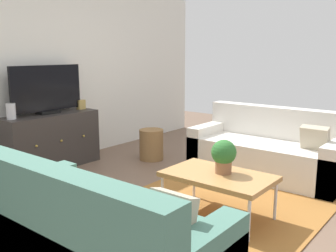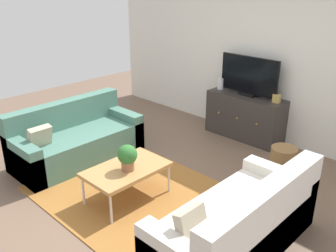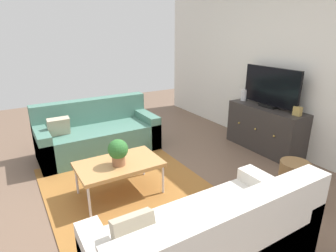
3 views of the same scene
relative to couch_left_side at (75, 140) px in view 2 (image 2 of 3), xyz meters
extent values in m
plane|color=brown|center=(1.43, 0.10, -0.28)|extent=(10.00, 10.00, 0.00)
cube|color=silver|center=(1.43, 2.65, 1.07)|extent=(6.40, 0.12, 2.70)
cube|color=#9E662D|center=(1.43, -0.05, -0.28)|extent=(2.50, 1.90, 0.01)
cube|color=#4C7A6B|center=(0.08, 0.00, -0.06)|extent=(0.82, 1.83, 0.43)
cube|color=#4C7A6B|center=(-0.23, 0.00, 0.13)|extent=(0.20, 1.83, 0.83)
cube|color=#4C7A6B|center=(0.08, 0.83, 0.00)|extent=(0.82, 0.18, 0.55)
cube|color=#4C7A6B|center=(0.08, -0.82, 0.00)|extent=(0.82, 0.18, 0.55)
cube|color=#B2A58C|center=(0.13, -0.58, 0.27)|extent=(0.18, 0.30, 0.32)
cube|color=silver|center=(2.78, 0.00, -0.06)|extent=(0.82, 1.83, 0.43)
cube|color=silver|center=(3.09, 0.00, 0.13)|extent=(0.20, 1.83, 0.83)
cube|color=silver|center=(2.78, 0.83, 0.00)|extent=(0.82, 0.18, 0.55)
cube|color=#B2A58C|center=(2.73, -0.58, 0.27)|extent=(0.18, 0.30, 0.32)
cube|color=#B7844C|center=(1.37, -0.16, 0.12)|extent=(0.60, 0.97, 0.04)
cylinder|color=silver|center=(1.11, -0.61, -0.09)|extent=(0.03, 0.03, 0.38)
cylinder|color=silver|center=(1.63, -0.61, -0.09)|extent=(0.03, 0.03, 0.38)
cylinder|color=silver|center=(1.11, 0.28, -0.09)|extent=(0.03, 0.03, 0.38)
cylinder|color=silver|center=(1.63, 0.28, -0.09)|extent=(0.03, 0.03, 0.38)
cylinder|color=#936042|center=(1.42, -0.18, 0.19)|extent=(0.15, 0.15, 0.11)
sphere|color=#2D6B2D|center=(1.42, -0.18, 0.33)|extent=(0.23, 0.23, 0.23)
cube|color=#332D2B|center=(1.34, 2.37, 0.08)|extent=(1.28, 0.44, 0.72)
sphere|color=#B79338|center=(0.98, 2.14, 0.12)|extent=(0.03, 0.03, 0.03)
sphere|color=#B79338|center=(1.34, 2.14, 0.12)|extent=(0.03, 0.03, 0.03)
sphere|color=#B79338|center=(1.70, 2.14, 0.12)|extent=(0.03, 0.03, 0.03)
cube|color=black|center=(1.34, 2.39, 0.46)|extent=(0.28, 0.16, 0.04)
cube|color=black|center=(1.34, 2.39, 0.77)|extent=(1.01, 0.04, 0.58)
cylinder|color=silver|center=(0.82, 2.37, 0.54)|extent=(0.11, 0.11, 0.19)
cube|color=tan|center=(1.86, 2.37, 0.51)|extent=(0.11, 0.07, 0.13)
cylinder|color=olive|center=(2.46, 1.59, -0.06)|extent=(0.34, 0.34, 0.43)
camera|label=1|loc=(-1.50, -1.86, 1.23)|focal=40.58mm
camera|label=2|loc=(4.38, -2.57, 2.23)|focal=39.63mm
camera|label=3|loc=(4.19, -1.19, 1.63)|focal=29.98mm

